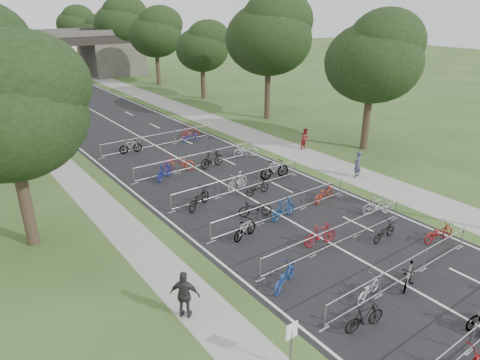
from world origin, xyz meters
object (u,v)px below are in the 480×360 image
object	(u,v)px
park_sign	(291,338)
pedestrian_b	(305,139)
pedestrian_c	(185,295)
pedestrian_a	(357,164)
overpass_bridge	(36,56)

from	to	relation	value
park_sign	pedestrian_b	bearing A→B (deg)	44.45
park_sign	pedestrian_c	size ratio (longest dim) A/B	0.95
pedestrian_a	pedestrian_b	distance (m)	6.49
park_sign	pedestrian_b	xyz separation A→B (m)	(16.00, 15.70, -0.44)
pedestrian_b	pedestrian_c	bearing A→B (deg)	-153.69
overpass_bridge	pedestrian_c	bearing A→B (deg)	-98.06
park_sign	pedestrian_b	size ratio (longest dim) A/B	1.10
pedestrian_b	pedestrian_a	bearing A→B (deg)	-110.33
pedestrian_b	pedestrian_c	distance (m)	20.91
pedestrian_a	pedestrian_b	bearing A→B (deg)	-110.41
park_sign	pedestrian_a	bearing A→B (deg)	32.81
park_sign	pedestrian_c	distance (m)	4.35
park_sign	pedestrian_a	size ratio (longest dim) A/B	1.02
pedestrian_b	overpass_bridge	bearing A→B (deg)	93.87
overpass_bridge	pedestrian_a	distance (m)	53.26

